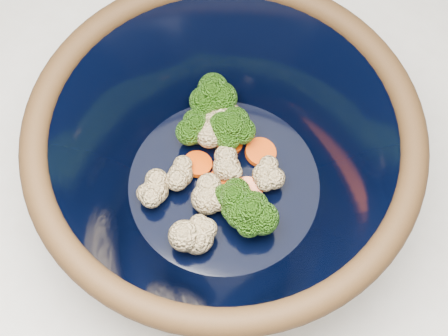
{
  "coord_description": "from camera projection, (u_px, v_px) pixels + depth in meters",
  "views": [
    {
      "loc": [
        0.14,
        -0.35,
        1.52
      ],
      "look_at": [
        0.05,
        -0.1,
        0.97
      ],
      "focal_mm": 50.0,
      "sensor_mm": 36.0,
      "label": 1
    }
  ],
  "objects": [
    {
      "name": "ground",
      "position": [
        220.0,
        296.0,
        1.53
      ],
      "size": [
        3.0,
        3.0,
        0.0
      ],
      "primitive_type": "plane",
      "color": "#9E7A54",
      "rests_on": "ground"
    },
    {
      "name": "counter",
      "position": [
        218.0,
        235.0,
        1.13
      ],
      "size": [
        1.2,
        1.2,
        0.9
      ],
      "primitive_type": "cube",
      "color": "beige",
      "rests_on": "ground"
    },
    {
      "name": "mixing_bowl",
      "position": [
        224.0,
        161.0,
        0.59
      ],
      "size": [
        0.42,
        0.42,
        0.16
      ],
      "rotation": [
        0.0,
        0.0,
        0.26
      ],
      "color": "black",
      "rests_on": "counter"
    },
    {
      "name": "vegetable_pile",
      "position": [
        221.0,
        161.0,
        0.62
      ],
      "size": [
        0.14,
        0.19,
        0.06
      ],
      "color": "#608442",
      "rests_on": "mixing_bowl"
    }
  ]
}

